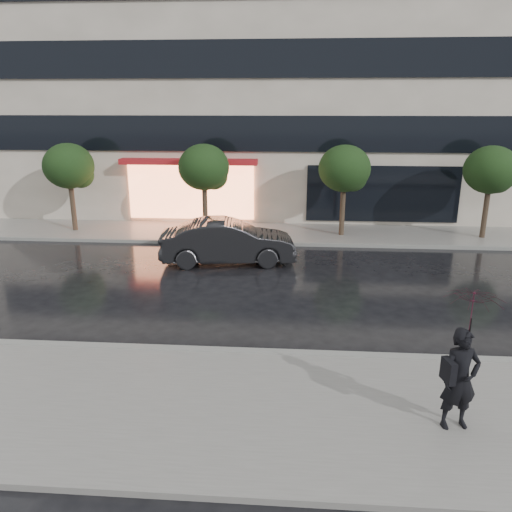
{
  "coord_description": "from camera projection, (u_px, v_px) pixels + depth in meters",
  "views": [
    {
      "loc": [
        0.84,
        -11.39,
        5.63
      ],
      "look_at": [
        -0.18,
        2.36,
        1.4
      ],
      "focal_mm": 35.0,
      "sensor_mm": 36.0,
      "label": 1
    }
  ],
  "objects": [
    {
      "name": "office_building",
      "position": [
        281.0,
        38.0,
        27.06
      ],
      "size": [
        30.0,
        12.76,
        18.0
      ],
      "color": "beige",
      "rests_on": "ground"
    },
    {
      "name": "sidewalk_near",
      "position": [
        244.0,
        410.0,
        9.45
      ],
      "size": [
        60.0,
        4.5,
        0.12
      ],
      "primitive_type": "cube",
      "color": "slate",
      "rests_on": "ground"
    },
    {
      "name": "tree_far_east",
      "position": [
        492.0,
        172.0,
        20.63
      ],
      "size": [
        2.2,
        2.2,
        3.99
      ],
      "color": "#33261C",
      "rests_on": "ground"
    },
    {
      "name": "tree_mid_west",
      "position": [
        205.0,
        169.0,
        21.48
      ],
      "size": [
        2.2,
        2.2,
        3.99
      ],
      "color": "#33261C",
      "rests_on": "ground"
    },
    {
      "name": "tree_mid_east",
      "position": [
        346.0,
        170.0,
        21.06
      ],
      "size": [
        2.2,
        2.2,
        3.99
      ],
      "color": "#33261C",
      "rests_on": "ground"
    },
    {
      "name": "ground",
      "position": [
        256.0,
        336.0,
        12.57
      ],
      "size": [
        120.0,
        120.0,
        0.0
      ],
      "primitive_type": "plane",
      "color": "black",
      "rests_on": "ground"
    },
    {
      "name": "sidewalk_far",
      "position": [
        273.0,
        233.0,
        22.32
      ],
      "size": [
        60.0,
        3.5,
        0.12
      ],
      "primitive_type": "cube",
      "color": "slate",
      "rests_on": "ground"
    },
    {
      "name": "pedestrian_with_umbrella",
      "position": [
        467.0,
        342.0,
        8.42
      ],
      "size": [
        1.17,
        1.18,
        2.58
      ],
      "rotation": [
        0.0,
        0.0,
        0.22
      ],
      "color": "black",
      "rests_on": "sidewalk_near"
    },
    {
      "name": "curb_near",
      "position": [
        253.0,
        353.0,
        11.59
      ],
      "size": [
        60.0,
        0.25,
        0.14
      ],
      "primitive_type": "cube",
      "color": "gray",
      "rests_on": "ground"
    },
    {
      "name": "curb_far",
      "position": [
        271.0,
        243.0,
        20.65
      ],
      "size": [
        60.0,
        0.25,
        0.14
      ],
      "primitive_type": "cube",
      "color": "gray",
      "rests_on": "ground"
    },
    {
      "name": "tree_far_west",
      "position": [
        70.0,
        168.0,
        21.91
      ],
      "size": [
        2.2,
        2.2,
        3.99
      ],
      "color": "#33261C",
      "rests_on": "ground"
    },
    {
      "name": "parked_car",
      "position": [
        228.0,
        242.0,
        18.16
      ],
      "size": [
        5.05,
        2.31,
        1.61
      ],
      "primitive_type": "imported",
      "rotation": [
        0.0,
        0.0,
        1.7
      ],
      "color": "black",
      "rests_on": "ground"
    }
  ]
}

